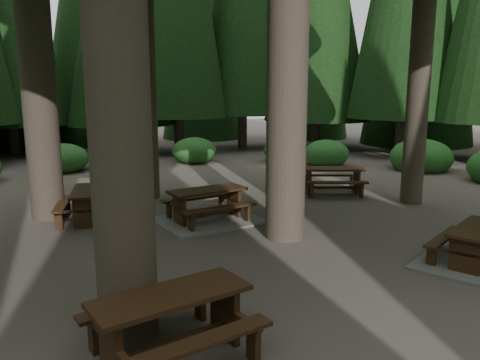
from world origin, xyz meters
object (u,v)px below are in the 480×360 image
object	(u,v)px
picnic_table_a	(475,252)
picnic_table_c	(208,210)
picnic_table_e	(172,315)
picnic_table_d	(333,176)
picnic_table_b	(88,200)

from	to	relation	value
picnic_table_a	picnic_table_c	size ratio (longest dim) A/B	0.98
picnic_table_a	picnic_table_e	bearing A→B (deg)	161.23
picnic_table_a	picnic_table_d	distance (m)	6.18
picnic_table_c	picnic_table_e	xyz separation A→B (m)	(-1.87, -5.58, 0.26)
picnic_table_d	picnic_table_e	bearing A→B (deg)	-112.59
picnic_table_c	picnic_table_e	distance (m)	5.89
picnic_table_b	picnic_table_e	size ratio (longest dim) A/B	0.85
picnic_table_a	picnic_table_e	distance (m)	5.94
picnic_table_b	picnic_table_c	bearing A→B (deg)	-104.95
picnic_table_c	picnic_table_a	bearing A→B (deg)	-61.39
picnic_table_c	picnic_table_d	bearing A→B (deg)	8.69
picnic_table_e	picnic_table_a	bearing A→B (deg)	-4.52
picnic_table_c	picnic_table_e	size ratio (longest dim) A/B	1.25
picnic_table_c	picnic_table_e	world-z (taller)	picnic_table_e
picnic_table_c	picnic_table_d	world-z (taller)	picnic_table_c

